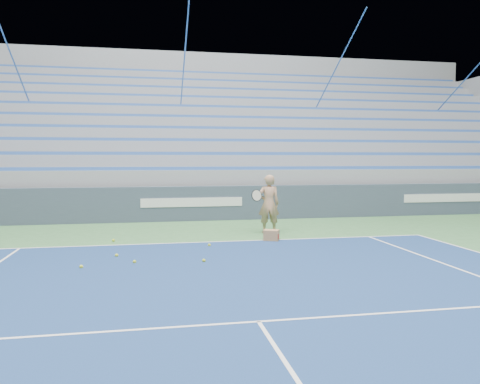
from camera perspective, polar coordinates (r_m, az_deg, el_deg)
name	(u,v)px	position (r m, az deg, el deg)	size (l,w,h in m)	color
sponsor_barrier	(192,203)	(14.98, -5.88, -1.39)	(30.00, 0.32, 1.10)	#394557
bleachers	(180,150)	(20.62, -7.28, 5.12)	(31.00, 9.15, 7.30)	gray
tennis_player	(269,204)	(12.42, 3.50, -1.45)	(0.91, 0.84, 1.55)	tan
ball_box	(271,235)	(11.32, 3.85, -5.30)	(0.43, 0.40, 0.26)	#A1784E
tennis_ball_0	(209,245)	(10.62, -3.76, -6.47)	(0.07, 0.07, 0.07)	#C6D22A
tennis_ball_1	(117,255)	(9.81, -14.81, -7.48)	(0.07, 0.07, 0.07)	#C6D22A
tennis_ball_2	(135,262)	(9.14, -12.73, -8.29)	(0.07, 0.07, 0.07)	#C6D22A
tennis_ball_3	(204,261)	(9.05, -4.42, -8.33)	(0.07, 0.07, 0.07)	#C6D22A
tennis_ball_4	(81,267)	(8.99, -18.80, -8.62)	(0.07, 0.07, 0.07)	#C6D22A
tennis_ball_5	(113,240)	(11.60, -15.17, -5.70)	(0.07, 0.07, 0.07)	#C6D22A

